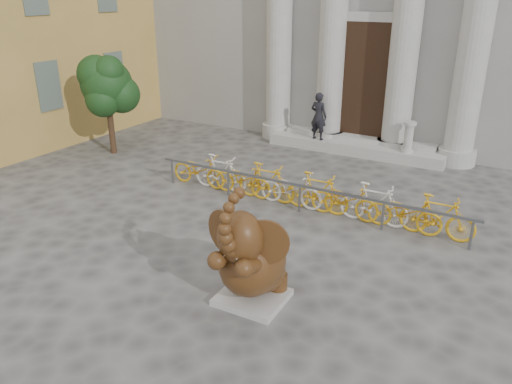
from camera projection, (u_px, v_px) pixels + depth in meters
The scene contains 7 objects.
ground at pixel (189, 281), 9.49m from camera, with size 80.00×80.00×0.00m, color #474442.
entrance_steps at pixel (355, 147), 16.98m from camera, with size 6.00×1.20×0.36m, color #A8A59E.
elephant_statue at pixel (251, 260), 8.56m from camera, with size 1.54×1.71×2.30m.
bike_rack at pixel (303, 190), 12.48m from camera, with size 8.38×0.53×1.00m.
tree at pixel (107, 86), 16.07m from camera, with size 1.88×1.71×3.26m.
pedestrian at pixel (319, 116), 16.91m from camera, with size 0.59×0.39×1.61m, color black.
balustrade_post at pixel (408, 138), 15.67m from camera, with size 0.40×0.40×0.98m.
Camera 1 is at (5.17, -6.44, 5.14)m, focal length 35.00 mm.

